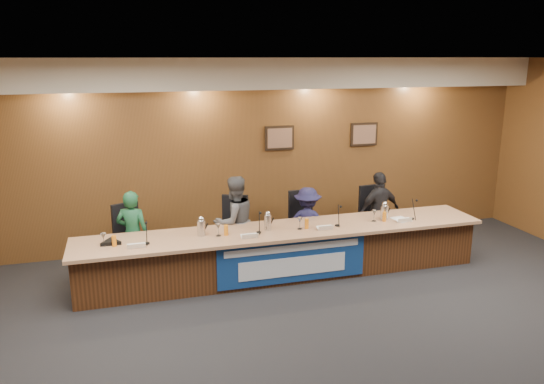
{
  "coord_description": "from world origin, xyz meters",
  "views": [
    {
      "loc": [
        -2.26,
        -4.74,
        3.22
      ],
      "look_at": [
        -0.12,
        2.63,
        1.25
      ],
      "focal_mm": 35.0,
      "sensor_mm": 36.0,
      "label": 1
    }
  ],
  "objects": [
    {
      "name": "floor",
      "position": [
        0.0,
        0.0,
        0.0
      ],
      "size": [
        10.0,
        10.0,
        0.0
      ],
      "primitive_type": "plane",
      "color": "black",
      "rests_on": "ground"
    },
    {
      "name": "ceiling",
      "position": [
        0.0,
        0.0,
        3.2
      ],
      "size": [
        10.0,
        8.0,
        0.04
      ],
      "primitive_type": "cube",
      "color": "silver",
      "rests_on": "wall_back"
    },
    {
      "name": "wall_back",
      "position": [
        0.0,
        4.0,
        1.6
      ],
      "size": [
        10.0,
        0.04,
        3.2
      ],
      "primitive_type": "cube",
      "color": "brown",
      "rests_on": "floor"
    },
    {
      "name": "soffit",
      "position": [
        0.0,
        3.75,
        2.95
      ],
      "size": [
        10.0,
        0.5,
        0.5
      ],
      "primitive_type": "cube",
      "color": "beige",
      "rests_on": "wall_back"
    },
    {
      "name": "dais_body",
      "position": [
        0.0,
        2.4,
        0.35
      ],
      "size": [
        6.0,
        0.8,
        0.7
      ],
      "primitive_type": "cube",
      "color": "#442411",
      "rests_on": "floor"
    },
    {
      "name": "dais_top",
      "position": [
        0.0,
        2.35,
        0.72
      ],
      "size": [
        6.1,
        0.95,
        0.05
      ],
      "primitive_type": "cube",
      "color": "#A77855",
      "rests_on": "dais_body"
    },
    {
      "name": "banner",
      "position": [
        0.0,
        1.99,
        0.38
      ],
      "size": [
        2.2,
        0.02,
        0.65
      ],
      "primitive_type": "cube",
      "color": "navy",
      "rests_on": "dais_body"
    },
    {
      "name": "banner_text_upper",
      "position": [
        0.0,
        1.97,
        0.58
      ],
      "size": [
        2.0,
        0.01,
        0.1
      ],
      "primitive_type": "cube",
      "color": "silver",
      "rests_on": "banner"
    },
    {
      "name": "banner_text_lower",
      "position": [
        0.0,
        1.97,
        0.3
      ],
      "size": [
        1.6,
        0.01,
        0.28
      ],
      "primitive_type": "cube",
      "color": "silver",
      "rests_on": "banner"
    },
    {
      "name": "wall_photo_left",
      "position": [
        0.4,
        3.97,
        1.85
      ],
      "size": [
        0.52,
        0.04,
        0.42
      ],
      "primitive_type": "cube",
      "color": "black",
      "rests_on": "wall_back"
    },
    {
      "name": "wall_photo_right",
      "position": [
        2.0,
        3.97,
        1.85
      ],
      "size": [
        0.52,
        0.04,
        0.42
      ],
      "primitive_type": "cube",
      "color": "black",
      "rests_on": "wall_back"
    },
    {
      "name": "panelist_a",
      "position": [
        -2.17,
        2.96,
        0.67
      ],
      "size": [
        0.57,
        0.47,
        1.33
      ],
      "primitive_type": "imported",
      "rotation": [
        0.0,
        0.0,
        2.78
      ],
      "color": "#184F2F",
      "rests_on": "floor"
    },
    {
      "name": "panelist_b",
      "position": [
        -0.63,
        2.96,
        0.72
      ],
      "size": [
        0.84,
        0.75,
        1.45
      ],
      "primitive_type": "imported",
      "rotation": [
        0.0,
        0.0,
        3.47
      ],
      "color": "#4E4F52",
      "rests_on": "floor"
    },
    {
      "name": "panelist_c",
      "position": [
        0.57,
        2.96,
        0.59
      ],
      "size": [
        0.88,
        0.71,
        1.19
      ],
      "primitive_type": "imported",
      "rotation": [
        0.0,
        0.0,
        2.74
      ],
      "color": "#19183E",
      "rests_on": "floor"
    },
    {
      "name": "panelist_d",
      "position": [
        1.85,
        2.96,
        0.68
      ],
      "size": [
        0.85,
        0.48,
        1.37
      ],
      "primitive_type": "imported",
      "rotation": [
        0.0,
        0.0,
        3.34
      ],
      "color": "black",
      "rests_on": "floor"
    },
    {
      "name": "office_chair_a",
      "position": [
        -2.17,
        3.06,
        0.48
      ],
      "size": [
        0.63,
        0.63,
        0.08
      ],
      "primitive_type": "cube",
      "rotation": [
        0.0,
        0.0,
        0.42
      ],
      "color": "black",
      "rests_on": "floor"
    },
    {
      "name": "office_chair_b",
      "position": [
        -0.63,
        3.06,
        0.48
      ],
      "size": [
        0.62,
        0.62,
        0.08
      ],
      "primitive_type": "cube",
      "rotation": [
        0.0,
        0.0,
        -0.37
      ],
      "color": "black",
      "rests_on": "floor"
    },
    {
      "name": "office_chair_c",
      "position": [
        0.57,
        3.06,
        0.48
      ],
      "size": [
        0.5,
        0.5,
        0.08
      ],
      "primitive_type": "cube",
      "rotation": [
        0.0,
        0.0,
        0.04
      ],
      "color": "black",
      "rests_on": "floor"
    },
    {
      "name": "office_chair_d",
      "position": [
        1.85,
        3.06,
        0.48
      ],
      "size": [
        0.51,
        0.51,
        0.08
      ],
      "primitive_type": "cube",
      "rotation": [
        0.0,
        0.0,
        0.07
      ],
      "color": "black",
      "rests_on": "floor"
    },
    {
      "name": "nameplate_a",
      "position": [
        -2.14,
        2.1,
        0.8
      ],
      "size": [
        0.24,
        0.08,
        0.1
      ],
      "primitive_type": "cube",
      "rotation": [
        0.31,
        0.0,
        0.0
      ],
      "color": "white",
      "rests_on": "dais_top"
    },
    {
      "name": "microphone_a",
      "position": [
        -2.0,
        2.24,
        0.76
      ],
      "size": [
        0.07,
        0.07,
        0.02
      ],
      "primitive_type": "cylinder",
      "color": "black",
      "rests_on": "dais_top"
    },
    {
      "name": "juice_glass_a",
      "position": [
        -2.42,
        2.28,
        0.82
      ],
      "size": [
        0.06,
        0.06,
        0.15
      ],
      "primitive_type": "cylinder",
      "color": "orange",
      "rests_on": "dais_top"
    },
    {
      "name": "water_glass_a",
      "position": [
        -2.56,
        2.33,
        0.84
      ],
      "size": [
        0.08,
        0.08,
        0.18
      ],
      "primitive_type": "cylinder",
      "color": "silver",
      "rests_on": "dais_top"
    },
    {
      "name": "nameplate_b",
      "position": [
        -0.61,
        2.07,
        0.8
      ],
      "size": [
        0.24,
        0.08,
        0.1
      ],
      "primitive_type": "cube",
      "rotation": [
        0.31,
        0.0,
        0.0
      ],
      "color": "white",
      "rests_on": "dais_top"
    },
    {
      "name": "microphone_b",
      "position": [
        -0.43,
        2.27,
        0.76
      ],
      "size": [
        0.07,
        0.07,
        0.02
      ],
      "primitive_type": "cylinder",
      "color": "black",
      "rests_on": "dais_top"
    },
    {
      "name": "juice_glass_b",
      "position": [
        -0.9,
        2.3,
        0.82
      ],
      "size": [
        0.06,
        0.06,
        0.15
      ],
      "primitive_type": "cylinder",
      "color": "orange",
      "rests_on": "dais_top"
    },
    {
      "name": "water_glass_b",
      "position": [
        -1.01,
        2.3,
        0.84
      ],
      "size": [
        0.08,
        0.08,
        0.18
      ],
      "primitive_type": "cylinder",
      "color": "silver",
      "rests_on": "dais_top"
    },
    {
      "name": "nameplate_c",
      "position": [
        0.55,
        2.12,
        0.8
      ],
      "size": [
        0.24,
        0.08,
        0.1
      ],
      "primitive_type": "cube",
      "rotation": [
        0.31,
        0.0,
        0.0
      ],
      "color": "white",
      "rests_on": "dais_top"
    },
    {
      "name": "microphone_c",
      "position": [
        0.79,
        2.25,
        0.76
      ],
      "size": [
        0.07,
        0.07,
        0.02
      ],
      "primitive_type": "cylinder",
      "color": "black",
      "rests_on": "dais_top"
    },
    {
      "name": "juice_glass_c",
      "position": [
        0.31,
        2.28,
        0.82
      ],
      "size": [
        0.06,
        0.06,
        0.15
      ],
      "primitive_type": "cylinder",
      "color": "orange",
      "rests_on": "dais_top"
    },
    {
      "name": "water_glass_c",
      "position": [
        0.2,
        2.27,
        0.84
      ],
      "size": [
        0.08,
        0.08,
        0.18
      ],
      "primitive_type": "cylinder",
      "color": "silver",
      "rests_on": "dais_top"
    },
    {
      "name": "nameplate_d",
      "position": [
        1.85,
        2.13,
        0.8
      ],
      "size": [
        0.24,
        0.08,
        0.1
      ],
      "primitive_type": "cube",
      "rotation": [
        0.31,
        0.0,
        0.0
      ],
      "color": "white",
      "rests_on": "dais_top"
    },
    {
      "name": "microphone_d",
      "position": [
        2.05,
        2.25,
        0.76
      ],
      "size": [
        0.07,
        0.07,
        0.02
      ],
      "primitive_type": "cylinder",
      "color": "black",
      "rests_on": "dais_top"
    },
    {
      "name": "juice_glass_d",
      "position": [
        1.58,
        2.27,
        0.82
      ],
      "size": [
        0.06,
        0.06,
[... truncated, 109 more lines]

